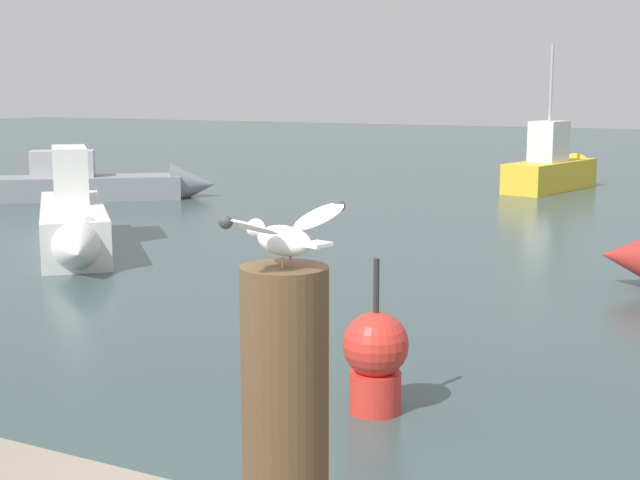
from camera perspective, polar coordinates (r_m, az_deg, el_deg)
The scene contains 6 objects.
mooring_post at distance 3.09m, azimuth -2.20°, elevation -11.11°, with size 0.29×0.29×1.03m, color #4C3823.
seagull at distance 2.93m, azimuth -2.34°, elevation 0.45°, with size 0.39×0.55×0.20m.
boat_yellow at distance 25.25m, azimuth 14.67°, elevation 4.38°, with size 1.92×4.34×3.89m.
boat_white at distance 15.62m, azimuth -15.28°, elevation 1.16°, with size 4.24×4.33×1.74m.
boat_grey at distance 22.94m, azimuth -13.07°, elevation 3.47°, with size 5.04×4.27×1.45m.
channel_buoy at distance 7.69m, azimuth 3.51°, elevation -7.40°, with size 0.56×0.56×1.33m.
Camera 1 is at (2.16, -2.84, 2.72)m, focal length 50.83 mm.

